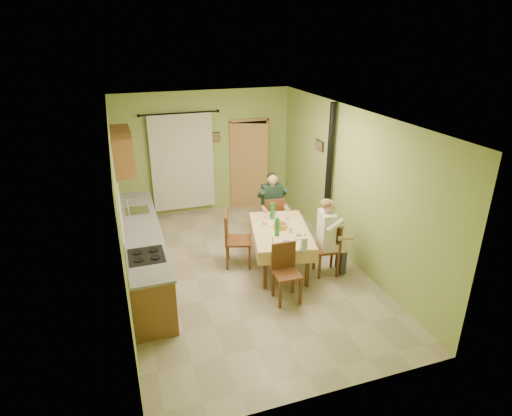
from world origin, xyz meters
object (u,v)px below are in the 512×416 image
object	(u,v)px
chair_near	(286,284)
man_right	(328,228)
dining_table	(280,248)
chair_left	(238,250)
man_far	(272,200)
stove_flue	(327,194)
chair_right	(327,259)
chair_far	(272,227)

from	to	relation	value
chair_near	man_right	bearing A→B (deg)	-149.56
dining_table	chair_near	size ratio (longest dim) A/B	1.89
dining_table	chair_left	xyz separation A→B (m)	(-0.70, 0.34, -0.09)
dining_table	chair_left	distance (m)	0.78
chair_near	man_far	xyz separation A→B (m)	(0.54, 2.07, 0.59)
man_right	stove_flue	bearing A→B (deg)	-17.40
chair_near	stove_flue	xyz separation A→B (m)	(1.53, 1.66, 0.74)
chair_left	man_right	xyz separation A→B (m)	(1.39, -0.80, 0.59)
chair_right	man_right	bearing A→B (deg)	90.00
chair_far	man_far	world-z (taller)	man_far
chair_near	man_right	size ratio (longest dim) A/B	0.69
man_far	man_right	size ratio (longest dim) A/B	1.00
chair_near	chair_left	size ratio (longest dim) A/B	0.93
man_far	chair_far	bearing A→B (deg)	-90.00
chair_far	chair_left	size ratio (longest dim) A/B	0.93
chair_far	chair_left	xyz separation A→B (m)	(-0.95, -0.72, 0.00)
chair_right	chair_left	size ratio (longest dim) A/B	0.92
chair_far	stove_flue	distance (m)	1.30
dining_table	chair_left	size ratio (longest dim) A/B	1.75
chair_right	man_right	world-z (taller)	man_right
dining_table	man_far	size ratio (longest dim) A/B	1.30
dining_table	chair_right	xyz separation A→B (m)	(0.70, -0.46, -0.09)
chair_left	chair_far	bearing A→B (deg)	144.93
man_right	chair_far	bearing A→B (deg)	25.00
chair_right	man_far	world-z (taller)	man_far
chair_right	man_right	size ratio (longest dim) A/B	0.68
chair_far	chair_left	bearing A→B (deg)	-136.55
dining_table	chair_near	world-z (taller)	chair_near
chair_left	man_far	size ratio (longest dim) A/B	0.74
chair_right	stove_flue	xyz separation A→B (m)	(0.55, 1.14, 0.74)
chair_far	chair_left	world-z (taller)	chair_left
chair_left	stove_flue	xyz separation A→B (m)	(1.95, 0.33, 0.73)
man_right	chair_right	bearing A→B (deg)	-90.00
man_far	chair_near	bearing A→B (deg)	-98.38
dining_table	stove_flue	world-z (taller)	stove_flue
dining_table	chair_far	distance (m)	1.10
chair_far	man_right	world-z (taller)	man_right
dining_table	man_right	world-z (taller)	man_right
man_right	man_far	bearing A→B (deg)	24.82
chair_near	chair_right	xyz separation A→B (m)	(0.98, 0.53, -0.00)
chair_left	chair_near	bearing A→B (deg)	34.87
chair_far	chair_near	size ratio (longest dim) A/B	1.01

